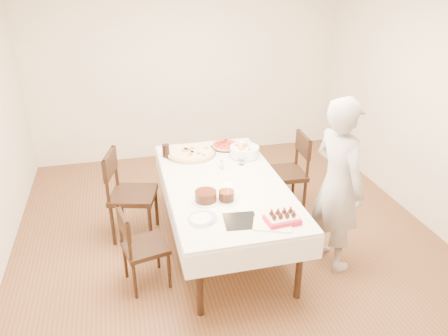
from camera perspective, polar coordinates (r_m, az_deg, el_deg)
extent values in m
plane|color=#55331D|center=(4.73, 0.83, -9.81)|extent=(5.00, 5.00, 0.00)
cube|color=beige|center=(6.45, -4.86, 13.09)|extent=(4.50, 0.04, 2.70)
cube|color=beige|center=(2.10, 19.46, -17.71)|extent=(4.50, 0.04, 2.70)
cube|color=beige|center=(5.13, 26.27, 7.22)|extent=(0.04, 5.00, 2.70)
cube|color=silver|center=(4.51, 0.00, -5.99)|extent=(1.66, 2.36, 0.75)
imported|color=#A8A59F|center=(4.18, 14.65, -2.18)|extent=(0.54, 0.70, 1.70)
cylinder|color=beige|center=(4.93, -4.37, 1.98)|extent=(0.71, 0.71, 0.04)
cylinder|color=red|center=(5.11, 0.16, 2.95)|extent=(0.41, 0.41, 0.04)
cube|color=#B21E1E|center=(5.00, 2.85, 2.12)|extent=(0.26, 0.26, 0.01)
cylinder|color=white|center=(4.86, 2.70, 2.20)|extent=(0.36, 0.36, 0.10)
cylinder|color=white|center=(4.63, 2.32, 2.09)|extent=(0.08, 0.08, 0.29)
cylinder|color=black|center=(4.88, -7.60, 2.25)|extent=(0.10, 0.10, 0.15)
cylinder|color=#38190E|center=(3.96, -2.40, -3.73)|extent=(0.26, 0.26, 0.10)
cube|color=black|center=(3.70, 2.17, -6.94)|extent=(0.31, 0.31, 0.01)
cylinder|color=#34180E|center=(3.96, 0.32, -3.15)|extent=(0.18, 0.18, 0.15)
cube|color=beige|center=(3.67, 6.33, -7.43)|extent=(0.37, 0.31, 0.03)
cylinder|color=white|center=(3.68, -3.01, -6.81)|extent=(0.24, 0.24, 0.04)
cylinder|color=white|center=(3.73, -2.76, -6.56)|extent=(0.28, 0.28, 0.01)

